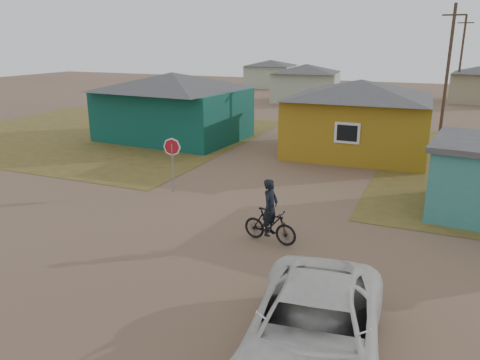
% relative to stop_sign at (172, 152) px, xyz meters
% --- Properties ---
extents(ground, '(120.00, 120.00, 0.00)m').
position_rel_stop_sign_xyz_m(ground, '(3.04, -4.39, -1.64)').
color(ground, brown).
extents(grass_nw, '(20.00, 18.00, 0.00)m').
position_rel_stop_sign_xyz_m(grass_nw, '(-10.96, 8.61, -1.64)').
color(grass_nw, brown).
rests_on(grass_nw, ground).
extents(house_teal, '(8.93, 7.08, 4.00)m').
position_rel_stop_sign_xyz_m(house_teal, '(-5.46, 9.11, 0.41)').
color(house_teal, '#0B3E35').
rests_on(house_teal, ground).
extents(house_yellow, '(7.72, 6.76, 3.90)m').
position_rel_stop_sign_xyz_m(house_yellow, '(5.54, 9.61, 0.36)').
color(house_yellow, '#9C7318').
rests_on(house_yellow, ground).
extents(house_pale_west, '(7.04, 6.15, 3.60)m').
position_rel_stop_sign_xyz_m(house_pale_west, '(-2.96, 29.61, 0.22)').
color(house_pale_west, '#A5B198').
rests_on(house_pale_west, ground).
extents(house_pale_north, '(6.28, 5.81, 3.40)m').
position_rel_stop_sign_xyz_m(house_pale_north, '(-10.96, 41.61, 0.11)').
color(house_pale_north, '#A5B198').
rests_on(house_pale_north, ground).
extents(utility_pole_near, '(1.40, 0.20, 8.00)m').
position_rel_stop_sign_xyz_m(utility_pole_near, '(9.54, 17.61, 2.50)').
color(utility_pole_near, '#433328').
rests_on(utility_pole_near, ground).
extents(utility_pole_far, '(1.40, 0.20, 8.00)m').
position_rel_stop_sign_xyz_m(utility_pole_far, '(10.54, 33.61, 2.50)').
color(utility_pole_far, '#433328').
rests_on(utility_pole_far, ground).
extents(stop_sign, '(0.71, 0.22, 2.21)m').
position_rel_stop_sign_xyz_m(stop_sign, '(0.00, 0.00, 0.00)').
color(stop_sign, gray).
rests_on(stop_sign, ground).
extents(cyclist, '(1.79, 0.73, 1.97)m').
position_rel_stop_sign_xyz_m(cyclist, '(5.18, -3.01, -0.92)').
color(cyclist, black).
rests_on(cyclist, ground).
extents(vehicle, '(3.10, 5.56, 1.47)m').
position_rel_stop_sign_xyz_m(vehicle, '(7.83, -7.99, -0.91)').
color(vehicle, silver).
rests_on(vehicle, ground).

